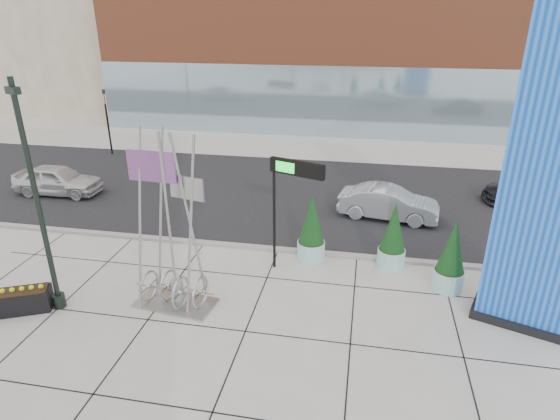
% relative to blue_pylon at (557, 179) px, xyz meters
% --- Properties ---
extents(ground, '(160.00, 160.00, 0.00)m').
position_rel_blue_pylon_xyz_m(ground, '(-8.95, -0.95, -4.49)').
color(ground, '#9E9991').
rests_on(ground, ground).
extents(street_asphalt, '(80.00, 12.00, 0.02)m').
position_rel_blue_pylon_xyz_m(street_asphalt, '(-8.95, 9.05, -4.48)').
color(street_asphalt, black).
rests_on(street_asphalt, ground).
extents(curb_edge, '(80.00, 0.30, 0.12)m').
position_rel_blue_pylon_xyz_m(curb_edge, '(-8.95, 3.05, -4.43)').
color(curb_edge, gray).
rests_on(curb_edge, ground).
extents(tower_podium, '(34.00, 10.00, 11.00)m').
position_rel_blue_pylon_xyz_m(tower_podium, '(-7.95, 26.05, 1.01)').
color(tower_podium, brown).
rests_on(tower_podium, ground).
extents(tower_glass_front, '(34.00, 0.60, 5.00)m').
position_rel_blue_pylon_xyz_m(tower_glass_front, '(-7.95, 21.25, -1.99)').
color(tower_glass_front, '#8CA5B2').
rests_on(tower_glass_front, ground).
extents(blue_pylon, '(3.04, 2.12, 9.28)m').
position_rel_blue_pylon_xyz_m(blue_pylon, '(0.00, 0.00, 0.00)').
color(blue_pylon, '#0B42AD').
rests_on(blue_pylon, ground).
extents(lamp_post, '(0.48, 0.38, 6.97)m').
position_rel_blue_pylon_xyz_m(lamp_post, '(-13.95, -1.81, -1.63)').
color(lamp_post, black).
rests_on(lamp_post, ground).
extents(public_art_sculpture, '(2.62, 1.57, 5.62)m').
position_rel_blue_pylon_xyz_m(public_art_sculpture, '(-10.43, -1.01, -3.01)').
color(public_art_sculpture, '#A5A8A9').
rests_on(public_art_sculpture, ground).
extents(concrete_bollard, '(0.39, 0.39, 0.76)m').
position_rel_blue_pylon_xyz_m(concrete_bollard, '(-10.45, -0.83, -4.11)').
color(concrete_bollard, gray).
rests_on(concrete_bollard, ground).
extents(overhead_street_sign, '(1.87, 0.83, 4.10)m').
position_rel_blue_pylon_xyz_m(overhead_street_sign, '(-7.15, 1.84, -0.96)').
color(overhead_street_sign, black).
rests_on(overhead_street_sign, ground).
extents(round_planter_east, '(1.00, 1.00, 2.49)m').
position_rel_blue_pylon_xyz_m(round_planter_east, '(-1.95, 1.47, -3.31)').
color(round_planter_east, '#94C7C1').
rests_on(round_planter_east, ground).
extents(round_planter_mid, '(0.98, 0.98, 2.45)m').
position_rel_blue_pylon_xyz_m(round_planter_mid, '(-3.75, 2.65, -3.32)').
color(round_planter_mid, '#94C7C1').
rests_on(round_planter_mid, ground).
extents(round_planter_west, '(1.03, 1.03, 2.57)m').
position_rel_blue_pylon_xyz_m(round_planter_west, '(-6.64, 2.65, -3.27)').
color(round_planter_west, '#94C7C1').
rests_on(round_planter_west, ground).
extents(box_planter_south, '(1.68, 1.31, 0.83)m').
position_rel_blue_pylon_xyz_m(box_planter_south, '(-14.86, -2.15, -4.11)').
color(box_planter_south, black).
rests_on(box_planter_south, ground).
extents(car_white_west, '(4.35, 1.83, 1.47)m').
position_rel_blue_pylon_xyz_m(car_white_west, '(-19.89, 6.99, -3.75)').
color(car_white_west, silver).
rests_on(car_white_west, ground).
extents(car_silver_mid, '(4.49, 2.14, 1.42)m').
position_rel_blue_pylon_xyz_m(car_silver_mid, '(-3.76, 6.98, -3.78)').
color(car_silver_mid, '#A8A9AF').
rests_on(car_silver_mid, ground).
extents(car_dark_east, '(4.57, 2.18, 1.29)m').
position_rel_blue_pylon_xyz_m(car_dark_east, '(2.98, 9.95, -3.84)').
color(car_dark_east, black).
rests_on(car_dark_east, ground).
extents(traffic_signal, '(0.15, 0.18, 4.10)m').
position_rel_blue_pylon_xyz_m(traffic_signal, '(-20.95, 14.05, -2.19)').
color(traffic_signal, black).
rests_on(traffic_signal, ground).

